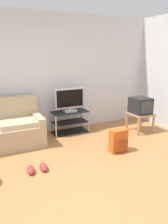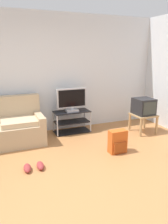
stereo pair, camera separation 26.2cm
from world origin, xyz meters
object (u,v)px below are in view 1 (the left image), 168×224
at_px(crt_tv, 141,105).
at_px(sneakers_pair, 37,168).
at_px(side_table, 140,116).
at_px(backpack, 118,141).
at_px(flat_tv, 70,100).
at_px(tv_stand, 70,122).

bearing_deg(crt_tv, sneakers_pair, -163.77).
relative_size(side_table, crt_tv, 1.13).
xyz_separation_m(backpack, sneakers_pair, (-1.57, -0.04, -0.17)).
distance_m(flat_tv, sneakers_pair, 1.95).
bearing_deg(tv_stand, sneakers_pair, -128.96).
bearing_deg(side_table, tv_stand, 157.23).
xyz_separation_m(tv_stand, crt_tv, (1.55, -0.63, 0.37)).
distance_m(tv_stand, flat_tv, 0.52).
bearing_deg(sneakers_pair, crt_tv, 16.23).
bearing_deg(crt_tv, flat_tv, 158.46).
distance_m(crt_tv, sneakers_pair, 2.86).
height_order(flat_tv, sneakers_pair, flat_tv).
bearing_deg(flat_tv, sneakers_pair, -129.41).
height_order(tv_stand, flat_tv, flat_tv).
relative_size(backpack, sneakers_pair, 1.26).
height_order(side_table, backpack, side_table).
relative_size(crt_tv, sneakers_pair, 1.28).
bearing_deg(backpack, tv_stand, 83.77).
height_order(flat_tv, side_table, flat_tv).
relative_size(tv_stand, side_table, 1.67).
bearing_deg(backpack, sneakers_pair, 157.91).
xyz_separation_m(flat_tv, side_table, (1.55, -0.63, -0.41)).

